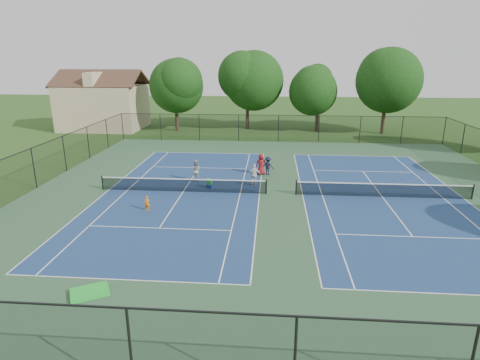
# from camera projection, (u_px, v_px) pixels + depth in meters

# --- Properties ---
(ground) EXTENTS (140.00, 140.00, 0.00)m
(ground) POSITION_uv_depth(u_px,v_px,m) (281.00, 194.00, 28.30)
(ground) COLOR #234716
(ground) RESTS_ON ground
(court_pad) EXTENTS (36.00, 36.00, 0.01)m
(court_pad) POSITION_uv_depth(u_px,v_px,m) (281.00, 194.00, 28.30)
(court_pad) COLOR #2C4F2F
(court_pad) RESTS_ON ground
(tennis_court_left) EXTENTS (12.00, 23.83, 1.07)m
(tennis_court_left) POSITION_uv_depth(u_px,v_px,m) (183.00, 190.00, 28.80)
(tennis_court_left) COLOR navy
(tennis_court_left) RESTS_ON ground
(tennis_court_right) EXTENTS (12.00, 23.83, 1.07)m
(tennis_court_right) POSITION_uv_depth(u_px,v_px,m) (382.00, 196.00, 27.74)
(tennis_court_right) COLOR navy
(tennis_court_right) RESTS_ON ground
(perimeter_fence) EXTENTS (36.08, 36.08, 3.02)m
(perimeter_fence) POSITION_uv_depth(u_px,v_px,m) (282.00, 173.00, 27.82)
(perimeter_fence) COLOR black
(perimeter_fence) RESTS_ON ground
(tree_back_a) EXTENTS (6.80, 6.80, 9.15)m
(tree_back_a) POSITION_uv_depth(u_px,v_px,m) (175.00, 83.00, 50.31)
(tree_back_a) COLOR #2D2116
(tree_back_a) RESTS_ON ground
(tree_back_b) EXTENTS (7.60, 7.60, 10.03)m
(tree_back_b) POSITION_uv_depth(u_px,v_px,m) (248.00, 78.00, 51.37)
(tree_back_b) COLOR #2D2116
(tree_back_b) RESTS_ON ground
(tree_back_c) EXTENTS (6.00, 6.00, 8.40)m
(tree_back_c) POSITION_uv_depth(u_px,v_px,m) (319.00, 88.00, 50.06)
(tree_back_c) COLOR #2D2116
(tree_back_c) RESTS_ON ground
(tree_back_d) EXTENTS (7.80, 7.80, 10.37)m
(tree_back_d) POSITION_uv_depth(u_px,v_px,m) (388.00, 77.00, 48.11)
(tree_back_d) COLOR #2D2116
(tree_back_d) RESTS_ON ground
(clapboard_house) EXTENTS (10.80, 8.10, 7.65)m
(clapboard_house) POSITION_uv_depth(u_px,v_px,m) (104.00, 105.00, 52.90)
(clapboard_house) COLOR tan
(clapboard_house) RESTS_ON ground
(child_player) EXTENTS (0.36, 0.24, 0.97)m
(child_player) POSITION_uv_depth(u_px,v_px,m) (147.00, 203.00, 25.22)
(child_player) COLOR orange
(child_player) RESTS_ON ground
(instructor) EXTENTS (0.91, 0.76, 1.68)m
(instructor) POSITION_uv_depth(u_px,v_px,m) (196.00, 171.00, 31.06)
(instructor) COLOR #9B9B9E
(instructor) RESTS_ON ground
(bystander_a) EXTENTS (1.04, 0.60, 1.67)m
(bystander_a) POSITION_uv_depth(u_px,v_px,m) (254.00, 175.00, 29.98)
(bystander_a) COLOR silver
(bystander_a) RESTS_ON ground
(bystander_b) EXTENTS (1.12, 0.89, 1.52)m
(bystander_b) POSITION_uv_depth(u_px,v_px,m) (268.00, 166.00, 32.70)
(bystander_b) COLOR #171733
(bystander_b) RESTS_ON ground
(bystander_c) EXTENTS (0.88, 0.60, 1.76)m
(bystander_c) POSITION_uv_depth(u_px,v_px,m) (261.00, 164.00, 32.67)
(bystander_c) COLOR maroon
(bystander_c) RESTS_ON ground
(ball_crate) EXTENTS (0.43, 0.38, 0.28)m
(ball_crate) POSITION_uv_depth(u_px,v_px,m) (209.00, 186.00, 29.60)
(ball_crate) COLOR #152195
(ball_crate) RESTS_ON ground
(ball_hopper) EXTENTS (0.39, 0.34, 0.40)m
(ball_hopper) POSITION_uv_depth(u_px,v_px,m) (209.00, 182.00, 29.50)
(ball_hopper) COLOR green
(ball_hopper) RESTS_ON ball_crate
(green_tarp) EXTENTS (1.77, 1.55, 0.18)m
(green_tarp) POSITION_uv_depth(u_px,v_px,m) (90.00, 292.00, 16.46)
(green_tarp) COLOR #19AE18
(green_tarp) RESTS_ON ground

